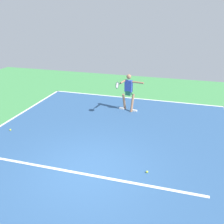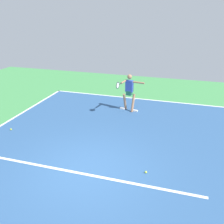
# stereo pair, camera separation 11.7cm
# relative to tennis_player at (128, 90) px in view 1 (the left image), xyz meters

# --- Properties ---
(ground_plane) EXTENTS (23.31, 23.31, 0.00)m
(ground_plane) POSITION_rel_tennis_player_xyz_m (0.09, 5.04, -1.00)
(ground_plane) COLOR #428E4C
(court_surface) EXTENTS (9.20, 13.79, 0.00)m
(court_surface) POSITION_rel_tennis_player_xyz_m (0.09, 5.04, -1.00)
(court_surface) COLOR #2D5484
(court_surface) RESTS_ON ground_plane
(court_line_baseline_near) EXTENTS (9.20, 0.10, 0.01)m
(court_line_baseline_near) POSITION_rel_tennis_player_xyz_m (0.09, -1.80, -1.00)
(court_line_baseline_near) COLOR white
(court_line_baseline_near) RESTS_ON ground_plane
(court_line_service) EXTENTS (6.90, 0.10, 0.01)m
(court_line_service) POSITION_rel_tennis_player_xyz_m (0.09, 5.21, -1.00)
(court_line_service) COLOR white
(court_line_service) RESTS_ON ground_plane
(court_line_centre_mark) EXTENTS (0.10, 0.30, 0.01)m
(court_line_centre_mark) POSITION_rel_tennis_player_xyz_m (0.09, -1.60, -1.00)
(court_line_centre_mark) COLOR white
(court_line_centre_mark) RESTS_ON ground_plane
(tennis_player) EXTENTS (1.15, 1.21, 1.76)m
(tennis_player) POSITION_rel_tennis_player_xyz_m (0.00, 0.00, 0.00)
(tennis_player) COLOR #9E7051
(tennis_player) RESTS_ON ground_plane
(tennis_ball_near_player) EXTENTS (0.07, 0.07, 0.07)m
(tennis_ball_near_player) POSITION_rel_tennis_player_xyz_m (-1.65, 4.63, -0.97)
(tennis_ball_near_player) COLOR #C6E53D
(tennis_ball_near_player) RESTS_ON ground_plane
(tennis_ball_by_sideline) EXTENTS (0.07, 0.07, 0.07)m
(tennis_ball_by_sideline) POSITION_rel_tennis_player_xyz_m (3.97, 3.39, -0.97)
(tennis_ball_by_sideline) COLOR yellow
(tennis_ball_by_sideline) RESTS_ON ground_plane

